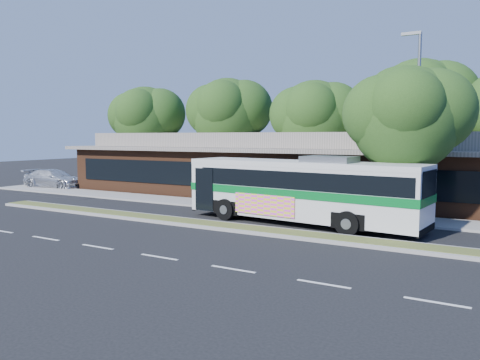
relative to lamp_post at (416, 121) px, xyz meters
The scene contains 13 objects.
ground 12.31m from the lamp_post, 147.90° to the right, with size 120.00×120.00×0.00m, color black.
median_strip 12.00m from the lamp_post, 150.55° to the right, with size 26.00×1.10×0.15m, color #414B20.
sidewalk 10.73m from the lamp_post, behind, with size 44.00×2.60×0.12m, color gray.
parking_lot 28.28m from the lamp_post, behind, with size 14.00×12.00×0.01m, color black.
plaza_building 12.17m from the lamp_post, 143.84° to the left, with size 33.20×11.20×4.45m.
lamp_post is the anchor object (origin of this frame).
tree_bg_a 25.84m from the lamp_post, 159.27° to the left, with size 6.47×5.80×8.63m.
tree_bg_b 19.10m from the lamp_post, 147.83° to the left, with size 6.69×6.00×9.00m.
tree_bg_c 12.27m from the lamp_post, 131.77° to the left, with size 6.24×5.60×8.26m.
tree_bg_d 10.32m from the lamp_post, 96.28° to the left, with size 6.91×6.20×9.37m.
transit_bus 6.22m from the lamp_post, 148.81° to the right, with size 11.92×3.76×3.29m.
sedan 28.46m from the lamp_post, behind, with size 2.15×5.28×1.53m, color silver.
sidewalk_tree 0.61m from the lamp_post, 92.49° to the right, with size 5.52×4.95×7.44m.
Camera 1 is at (13.40, -17.45, 4.20)m, focal length 35.00 mm.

